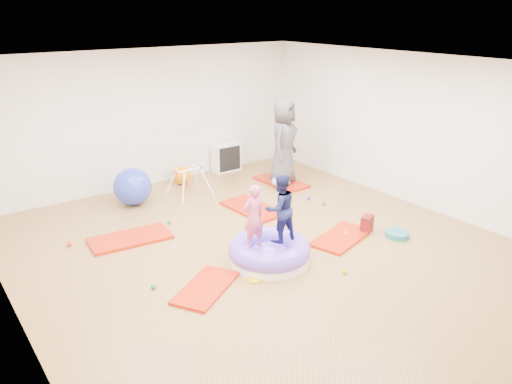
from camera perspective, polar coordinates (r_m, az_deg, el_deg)
room at (r=7.21m, az=1.41°, el=3.06°), size 7.01×8.01×2.81m
gym_mat_front_left at (r=6.82m, az=-5.77°, el=-10.82°), size 1.18×1.00×0.04m
gym_mat_mid_left at (r=8.36m, az=-14.18°, el=-5.17°), size 1.34×0.77×0.05m
gym_mat_center_back at (r=9.29m, az=-0.41°, el=-1.89°), size 0.69×1.28×0.05m
gym_mat_right at (r=8.28m, az=9.76°, el=-5.12°), size 1.27×0.87×0.05m
gym_mat_rear_right at (r=10.71m, az=2.89°, el=1.16°), size 0.64×1.24×0.05m
inflatable_cushion at (r=7.41m, az=1.53°, el=-6.90°), size 1.22×1.22×0.39m
child_pink at (r=7.00m, az=-0.29°, el=-2.45°), size 0.35×0.23×0.95m
child_navy at (r=7.19m, az=2.76°, el=-1.53°), size 0.52×0.42×1.02m
adult_caregiver at (r=10.40m, az=3.17°, el=5.80°), size 1.03×0.92×1.76m
infant at (r=10.36m, az=2.71°, el=1.24°), size 0.34×0.34×0.20m
ball_pit_balls at (r=8.38m, az=-0.45°, el=-4.39°), size 4.52×3.25×0.07m
exercise_ball_blue at (r=9.70m, az=-13.93°, el=0.58°), size 0.72×0.72×0.72m
exercise_ball_orange at (r=10.70m, az=-8.49°, el=1.91°), size 0.39×0.39×0.39m
infant_play_gym at (r=9.89m, az=-7.64°, el=1.54°), size 0.75×0.71×0.57m
cube_shelf at (r=11.44m, az=-3.41°, el=3.97°), size 0.64×0.32×0.64m
balance_disc at (r=8.54m, az=15.84°, el=-4.66°), size 0.40×0.40×0.09m
backpack at (r=8.54m, az=12.57°, el=-3.60°), size 0.29×0.24×0.29m
yellow_toy at (r=6.98m, az=-0.13°, el=-10.02°), size 0.19×0.19×0.03m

